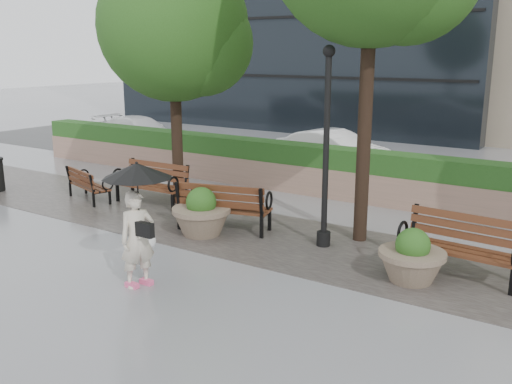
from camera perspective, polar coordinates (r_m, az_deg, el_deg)
The scene contains 15 objects.
ground at distance 9.84m, azimuth -7.17°, elevation -9.34°, with size 100.00×100.00×0.00m, color gray.
cobble_strip at distance 12.11m, azimuth 2.08°, elevation -4.68°, with size 28.00×3.20×0.01m, color #383330.
hedge_wall at distance 15.38m, azimuth 9.88°, elevation 1.69°, with size 24.00×0.80×1.35m.
asphalt_street at distance 19.18m, azimuth 14.62°, elevation 1.84°, with size 40.00×7.00×0.00m, color black.
bench_0 at distance 15.75m, azimuth -16.35°, elevation 0.08°, with size 1.68×1.05×0.85m.
bench_1 at distance 14.98m, azimuth -10.39°, elevation -0.02°, with size 2.01×0.84×1.06m.
bench_2 at distance 12.61m, azimuth -3.21°, elevation -2.43°, with size 2.15×1.29×1.09m.
bench_3 at distance 10.66m, azimuth 19.62°, elevation -6.35°, with size 2.08×0.95×1.09m.
planter_left at distance 12.30m, azimuth -5.47°, elevation -2.46°, with size 1.26×1.26×1.06m.
planter_right at distance 10.18m, azimuth 15.31°, elevation -6.67°, with size 1.14×1.14×0.96m.
lamppost at distance 11.32m, azimuth 6.99°, elevation 3.04°, with size 0.28×0.28×3.99m.
tree_0 at distance 14.54m, azimuth -7.59°, elevation 15.71°, with size 3.73×3.68×6.31m.
car_left at distance 24.02m, azimuth -11.57°, elevation 5.89°, with size 1.76×4.33×1.26m, color white.
car_right at distance 19.10m, azimuth 7.82°, elevation 4.13°, with size 1.40×4.01×1.32m, color white.
pedestrian at distance 9.57m, azimuth -11.76°, elevation -2.04°, with size 1.15×1.15×2.11m.
Camera 1 is at (5.95, -6.82, 3.87)m, focal length 40.00 mm.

